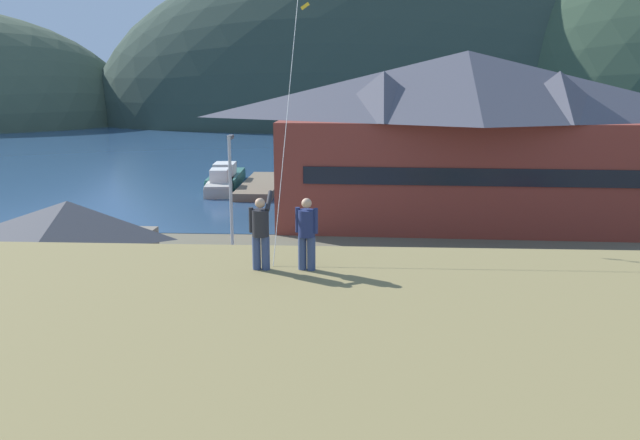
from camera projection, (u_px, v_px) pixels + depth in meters
ground_plane at (285, 354)px, 23.67m from camera, size 600.00×600.00×0.00m
parking_lot_pad at (297, 305)px, 28.53m from camera, size 40.00×20.00×0.10m
bay_water at (334, 155)px, 82.08m from camera, size 360.00×84.00×0.03m
far_hill_east_peak at (408, 124)px, 134.83m from camera, size 135.20×55.08×75.33m
harbor_lodge at (464, 133)px, 43.57m from camera, size 26.76×11.81×11.73m
storage_shed_near_lot at (72, 255)px, 27.36m from camera, size 6.89×5.20×4.95m
wharf_dock at (262, 186)px, 57.53m from camera, size 3.20×12.08×0.70m
moored_boat_wharfside at (220, 184)px, 56.00m from camera, size 2.87×6.98×2.16m
moored_boat_outer_mooring at (299, 178)px, 59.75m from camera, size 2.17×5.69×2.16m
moored_boat_inner_slip at (226, 177)px, 59.91m from camera, size 3.11×8.52×2.16m
parked_car_front_row_red at (469, 273)px, 29.89m from camera, size 4.31×2.28×1.82m
parked_car_mid_row_center at (393, 332)px, 22.97m from camera, size 4.34×2.34×1.82m
parked_car_lone_by_shed at (161, 319)px, 24.18m from camera, size 4.20×2.06×1.82m
parked_car_mid_row_far at (275, 268)px, 30.66m from camera, size 4.34×2.33×1.82m
parked_car_corner_spot at (549, 323)px, 23.83m from camera, size 4.32×2.30×1.82m
parking_light_pole at (231, 193)px, 33.23m from camera, size 0.24×0.78×7.01m
person_kite_flyer at (261, 231)px, 15.03m from camera, size 0.53×0.65×1.86m
person_companion at (307, 232)px, 15.00m from camera, size 0.54×0.40×1.74m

